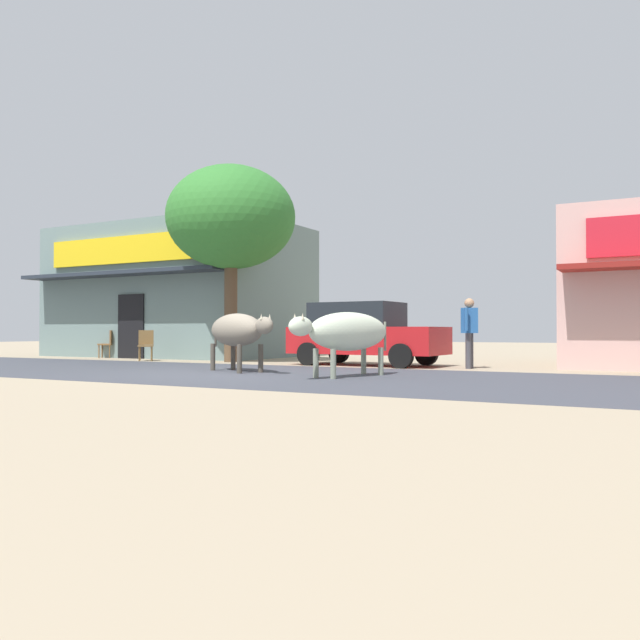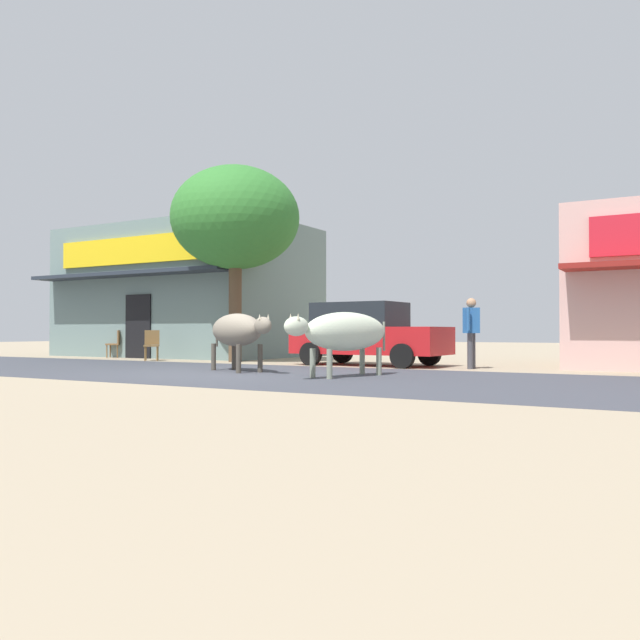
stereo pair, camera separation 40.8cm
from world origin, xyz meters
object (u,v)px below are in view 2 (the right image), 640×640
Objects in this scene: cafe_chair_near_tree at (152,344)px; cafe_chair_by_doorway at (116,342)px; roadside_tree at (235,219)px; parked_hatchback_car at (367,333)px; pedestrian_by_shop at (471,327)px; cow_far_dark at (344,332)px; cow_near_brown at (237,330)px.

cafe_chair_by_doorway is (-2.62, 1.02, 0.00)m from cafe_chair_near_tree.
roadside_tree reaches higher than cafe_chair_near_tree.
pedestrian_by_shop is at bearing -3.61° from parked_hatchback_car.
roadside_tree is 6.19× the size of cafe_chair_by_doorway.
cow_far_dark is 8.93m from cafe_chair_near_tree.
roadside_tree is 2.32× the size of cow_near_brown.
parked_hatchback_car is at bearing -1.65° from cafe_chair_by_doorway.
cow_far_dark is (1.44, -4.02, 0.04)m from parked_hatchback_car.
roadside_tree is at bearing 12.01° from cafe_chair_near_tree.
cafe_chair_by_doorway is at bearing 175.27° from roadside_tree.
cafe_chair_near_tree is 2.81m from cafe_chair_by_doorway.
cafe_chair_by_doorway is at bearing 158.54° from cow_far_dark.
cow_near_brown is 5.51m from pedestrian_by_shop.
pedestrian_by_shop reaches higher than cow_near_brown.
pedestrian_by_shop is (4.21, 3.55, 0.08)m from cow_near_brown.
pedestrian_by_shop is (1.38, 3.84, 0.11)m from cow_far_dark.
cow_near_brown reaches higher than cafe_chair_by_doorway.
parked_hatchback_car is 2.45× the size of pedestrian_by_shop.
parked_hatchback_car is at bearing 69.64° from cow_near_brown.
parked_hatchback_car reaches higher than cow_near_brown.
cafe_chair_near_tree is at bearing -173.81° from parked_hatchback_car.
roadside_tree is 3.39× the size of pedestrian_by_shop.
cafe_chair_by_doorway is (-5.33, 0.44, -3.65)m from roadside_tree.
cow_near_brown is (-1.38, -3.73, 0.07)m from parked_hatchback_car.
roadside_tree is 1.38× the size of parked_hatchback_car.
parked_hatchback_car is 9.49m from cafe_chair_by_doorway.
roadside_tree reaches higher than cafe_chair_by_doorway.
roadside_tree is 5.32m from parked_hatchback_car.
cow_far_dark is at bearing -70.28° from parked_hatchback_car.
cafe_chair_near_tree is at bearing -176.66° from pedestrian_by_shop.
cafe_chair_near_tree is at bearing -21.25° from cafe_chair_by_doorway.
parked_hatchback_car is (4.15, 0.17, -3.33)m from roadside_tree.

